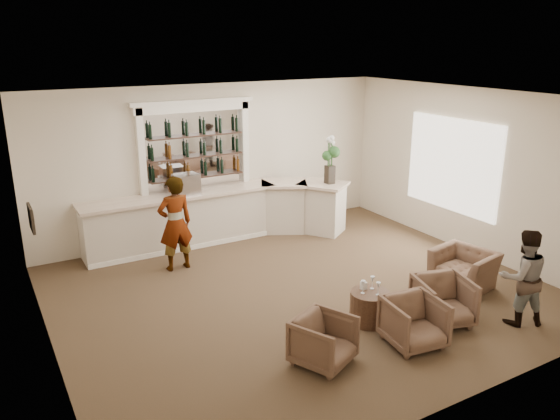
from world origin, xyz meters
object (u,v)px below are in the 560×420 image
object	(u,v)px
armchair_right	(443,301)
armchair_far	(464,268)
flower_vase	(330,157)
espresso_machine	(186,184)
cocktail_table	(369,307)
guest	(523,277)
sommelier	(175,224)
armchair_left	(324,341)
armchair_center	(414,322)
bar_counter	(221,215)

from	to	relation	value
armchair_right	armchair_far	bearing A→B (deg)	47.32
flower_vase	espresso_machine	bearing A→B (deg)	166.19
cocktail_table	guest	xyz separation A→B (m)	(1.97, -1.15, 0.51)
sommelier	flower_vase	bearing A→B (deg)	-178.08
sommelier	armchair_far	world-z (taller)	sommelier
armchair_far	flower_vase	xyz separation A→B (m)	(-0.46, 3.49, 1.41)
armchair_left	guest	bearing A→B (deg)	-34.87
guest	armchair_center	size ratio (longest dim) A/B	1.95
bar_counter	armchair_left	bearing A→B (deg)	-98.35
guest	armchair_right	bearing A→B (deg)	-5.58
cocktail_table	armchair_center	distance (m)	0.85
cocktail_table	armchair_right	distance (m)	1.13
guest	armchair_left	distance (m)	3.29
espresso_machine	cocktail_table	bearing A→B (deg)	-79.28
armchair_center	cocktail_table	bearing A→B (deg)	106.38
armchair_left	armchair_center	xyz separation A→B (m)	(1.37, -0.25, 0.02)
espresso_machine	flower_vase	size ratio (longest dim) A/B	0.45
flower_vase	sommelier	bearing A→B (deg)	-175.92
cocktail_table	armchair_center	xyz separation A→B (m)	(0.13, -0.83, 0.10)
bar_counter	flower_vase	bearing A→B (deg)	-16.94
sommelier	espresso_machine	size ratio (longest dim) A/B	3.80
sommelier	armchair_right	world-z (taller)	sommelier
armchair_far	espresso_machine	size ratio (longest dim) A/B	2.09
bar_counter	armchair_center	bearing A→B (deg)	-83.02
armchair_left	armchair_far	distance (m)	3.60
bar_counter	armchair_center	world-z (taller)	bar_counter
sommelier	armchair_left	size ratio (longest dim) A/B	2.44
flower_vase	armchair_far	bearing A→B (deg)	-82.43
bar_counter	espresso_machine	distance (m)	1.05
bar_counter	guest	distance (m)	6.09
bar_counter	flower_vase	xyz separation A→B (m)	(2.32, -0.71, 1.16)
espresso_machine	armchair_right	bearing A→B (deg)	-71.14
armchair_right	flower_vase	xyz separation A→B (m)	(0.85, 4.27, 1.37)
cocktail_table	espresso_machine	xyz separation A→B (m)	(-1.23, 4.45, 1.10)
cocktail_table	guest	size ratio (longest dim) A/B	0.40
sommelier	espresso_machine	xyz separation A→B (m)	(0.62, 1.01, 0.45)
cocktail_table	guest	distance (m)	2.34
guest	flower_vase	distance (m)	4.95
armchair_left	armchair_right	xyz separation A→B (m)	(2.21, 0.01, 0.03)
bar_counter	cocktail_table	size ratio (longest dim) A/B	9.46
espresso_machine	flower_vase	bearing A→B (deg)	-18.52
armchair_left	flower_vase	size ratio (longest dim) A/B	0.70
sommelier	guest	bearing A→B (deg)	127.60
armchair_far	flower_vase	bearing A→B (deg)	176.29
espresso_machine	armchair_far	bearing A→B (deg)	-55.16
armchair_far	flower_vase	distance (m)	3.80
armchair_far	armchair_center	bearing A→B (deg)	-75.47
guest	armchair_right	distance (m)	1.23
armchair_center	espresso_machine	world-z (taller)	espresso_machine
espresso_machine	guest	bearing A→B (deg)	-64.98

